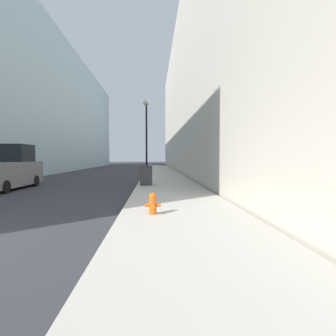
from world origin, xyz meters
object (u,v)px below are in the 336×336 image
at_px(trash_bin, 146,175).
at_px(lamppost, 146,128).
at_px(pickup_truck, 4,170).
at_px(fire_hydrant, 153,203).

relative_size(trash_bin, lamppost, 0.19).
xyz_separation_m(trash_bin, pickup_truck, (-7.68, -0.25, 0.31)).
bearing_deg(pickup_truck, trash_bin, 1.88).
xyz_separation_m(fire_hydrant, pickup_truck, (-8.07, 7.42, 0.55)).
distance_m(trash_bin, lamppost, 5.11).
xyz_separation_m(fire_hydrant, lamppost, (-0.48, 11.71, 3.37)).
bearing_deg(pickup_truck, fire_hydrant, -42.57).
bearing_deg(lamppost, trash_bin, -88.82).
xyz_separation_m(lamppost, pickup_truck, (-7.59, -4.29, -2.82)).
distance_m(trash_bin, pickup_truck, 7.69).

